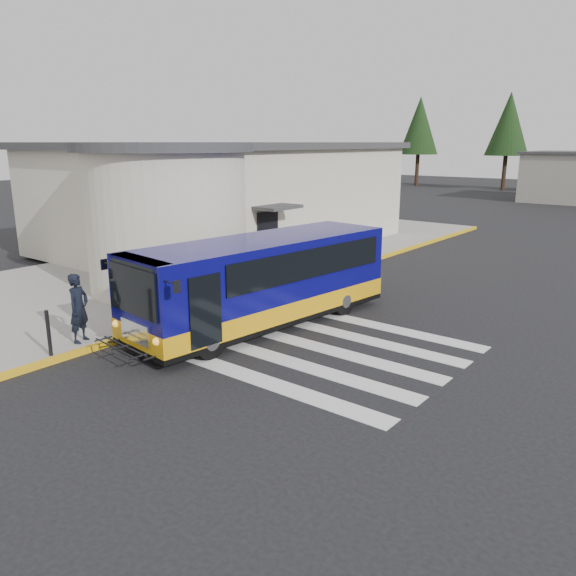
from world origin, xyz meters
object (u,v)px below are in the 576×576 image
Objects in this scene: transit_bus at (262,284)px; pedestrian_b at (171,277)px; bollard at (49,333)px; pedestrian_a at (79,308)px.

pedestrian_b is (-3.06, -0.64, -0.13)m from transit_bus.
pedestrian_b is 4.62m from bollard.
transit_bus is at bearing 68.18° from bollard.
transit_bus is at bearing 84.11° from pedestrian_b.
pedestrian_a is 1.58× the size of bollard.
bollard is at bearing 175.53° from pedestrian_a.
bollard is at bearing -105.58° from transit_bus.
pedestrian_a is at bearing 106.98° from bollard.
bollard is (0.30, -0.98, -0.32)m from pedestrian_a.
transit_bus is 5.54m from bollard.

